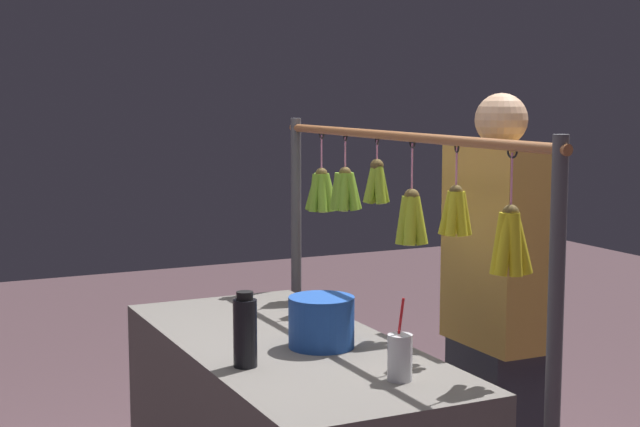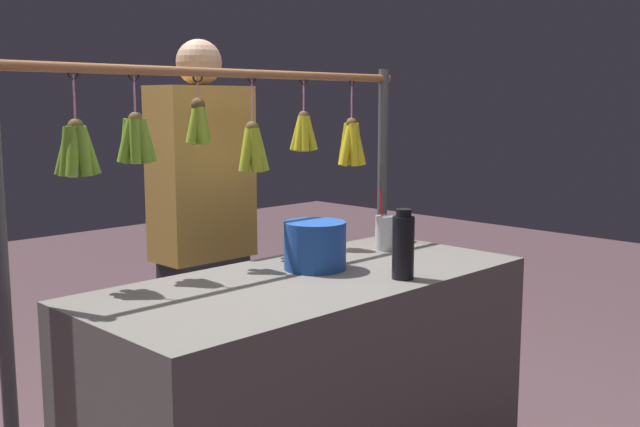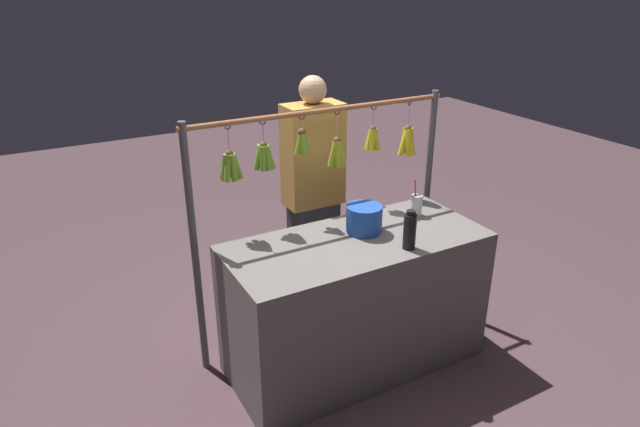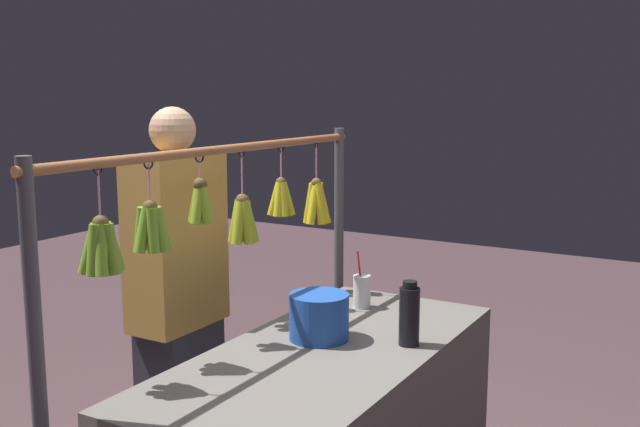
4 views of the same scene
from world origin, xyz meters
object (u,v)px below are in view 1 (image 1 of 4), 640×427
(drink_cup, at_px, (400,357))
(vendor_person, at_px, (496,335))
(blue_bucket, at_px, (321,322))
(water_bottle, at_px, (245,331))

(drink_cup, relative_size, vendor_person, 0.14)
(blue_bucket, relative_size, vendor_person, 0.13)
(blue_bucket, distance_m, drink_cup, 0.43)
(blue_bucket, bearing_deg, vendor_person, -91.79)
(water_bottle, relative_size, vendor_person, 0.14)
(water_bottle, bearing_deg, vendor_person, -85.25)
(blue_bucket, distance_m, vendor_person, 0.69)
(drink_cup, bearing_deg, vendor_person, -57.42)
(drink_cup, distance_m, vendor_person, 0.76)
(water_bottle, xyz_separation_m, drink_cup, (-0.32, -0.35, -0.04))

